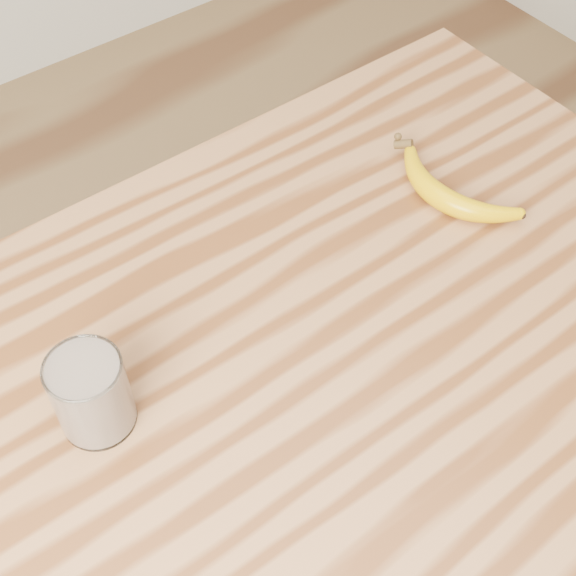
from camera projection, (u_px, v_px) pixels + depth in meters
room at (341, 21)px, 0.67m from camera, size 4.04×4.04×2.70m
table at (320, 387)px, 1.13m from camera, size 1.20×0.80×0.90m
smoothie_glass at (91, 394)px, 0.90m from camera, size 0.09×0.09×0.11m
banana at (443, 199)px, 1.15m from camera, size 0.15×0.30×0.04m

